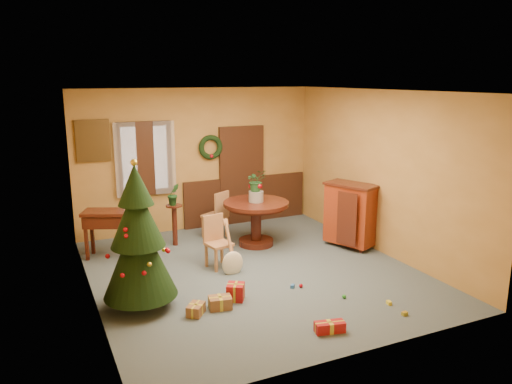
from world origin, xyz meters
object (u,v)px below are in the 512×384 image
chair_near (217,239)px  writing_desk (111,222)px  dining_table (256,215)px  sideboard (350,213)px  christmas_tree (138,239)px

chair_near → writing_desk: 1.93m
dining_table → sideboard: size_ratio=1.01×
chair_near → sideboard: (2.60, -0.10, 0.18)m
chair_near → christmas_tree: christmas_tree is taller
christmas_tree → writing_desk: christmas_tree is taller
sideboard → chair_near: bearing=177.7°
dining_table → christmas_tree: bearing=-145.9°
chair_near → sideboard: 2.61m
chair_near → writing_desk: chair_near is taller
dining_table → chair_near: chair_near is taller
dining_table → sideboard: (1.55, -0.81, 0.06)m
dining_table → writing_desk: size_ratio=1.16×
christmas_tree → sideboard: (4.09, 0.91, -0.34)m
writing_desk → sideboard: size_ratio=0.87×
christmas_tree → sideboard: bearing=12.5°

